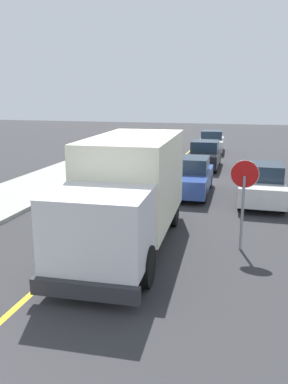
{
  "coord_description": "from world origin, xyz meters",
  "views": [
    {
      "loc": [
        4.61,
        -2.93,
        4.42
      ],
      "look_at": [
        1.44,
        8.87,
        1.4
      ],
      "focal_mm": 36.93,
      "sensor_mm": 36.0,
      "label": 1
    }
  ],
  "objects_px": {
    "box_truck": "(129,187)",
    "parked_van_across": "(262,184)",
    "stop_sign": "(244,188)",
    "parked_car_near": "(190,177)",
    "parked_car_mid": "(204,155)",
    "parked_car_far": "(211,142)"
  },
  "relations": [
    {
      "from": "parked_car_mid",
      "to": "parked_car_far",
      "type": "bearing_deg",
      "value": 92.17
    },
    {
      "from": "parked_car_far",
      "to": "parked_van_across",
      "type": "height_order",
      "value": "same"
    },
    {
      "from": "parked_car_far",
      "to": "parked_car_near",
      "type": "bearing_deg",
      "value": -88.46
    },
    {
      "from": "parked_car_far",
      "to": "parked_van_across",
      "type": "xyz_separation_m",
      "value": [
        3.5,
        -14.56,
        0.0
      ]
    },
    {
      "from": "parked_van_across",
      "to": "stop_sign",
      "type": "bearing_deg",
      "value": -96.89
    },
    {
      "from": "box_truck",
      "to": "parked_car_far",
      "type": "bearing_deg",
      "value": 88.76
    },
    {
      "from": "parked_car_near",
      "to": "parked_car_far",
      "type": "xyz_separation_m",
      "value": [
        -0.37,
        13.88,
        0.0
      ]
    },
    {
      "from": "parked_car_near",
      "to": "parked_van_across",
      "type": "relative_size",
      "value": 1.01
    },
    {
      "from": "parked_car_near",
      "to": "parked_van_across",
      "type": "height_order",
      "value": "same"
    },
    {
      "from": "box_truck",
      "to": "parked_car_far",
      "type": "xyz_separation_m",
      "value": [
        0.45,
        20.56,
        -0.97
      ]
    },
    {
      "from": "box_truck",
      "to": "parked_car_near",
      "type": "distance_m",
      "value": 6.8
    },
    {
      "from": "parked_car_near",
      "to": "stop_sign",
      "type": "height_order",
      "value": "stop_sign"
    },
    {
      "from": "parked_car_far",
      "to": "parked_van_across",
      "type": "distance_m",
      "value": 14.98
    },
    {
      "from": "parked_car_near",
      "to": "parked_car_mid",
      "type": "distance_m",
      "value": 6.73
    },
    {
      "from": "stop_sign",
      "to": "parked_car_far",
      "type": "bearing_deg",
      "value": 98.0
    },
    {
      "from": "box_truck",
      "to": "parked_car_mid",
      "type": "relative_size",
      "value": 1.65
    },
    {
      "from": "parked_car_near",
      "to": "parked_car_far",
      "type": "bearing_deg",
      "value": 91.54
    },
    {
      "from": "parked_car_mid",
      "to": "stop_sign",
      "type": "xyz_separation_m",
      "value": [
        2.56,
        -12.97,
        1.06
      ]
    },
    {
      "from": "box_truck",
      "to": "parked_van_across",
      "type": "bearing_deg",
      "value": 56.67
    },
    {
      "from": "box_truck",
      "to": "parked_car_near",
      "type": "relative_size",
      "value": 1.64
    },
    {
      "from": "stop_sign",
      "to": "parked_car_near",
      "type": "bearing_deg",
      "value": 111.46
    },
    {
      "from": "box_truck",
      "to": "parked_van_across",
      "type": "xyz_separation_m",
      "value": [
        3.95,
        6.0,
        -0.97
      ]
    }
  ]
}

